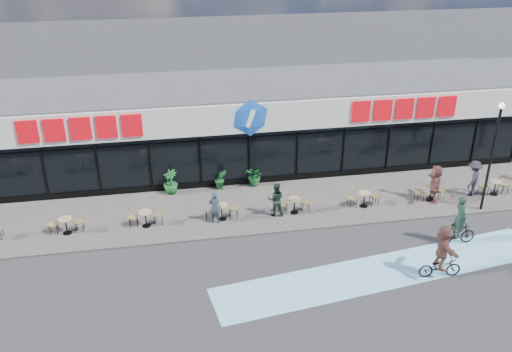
{
  "coord_description": "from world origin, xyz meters",
  "views": [
    {
      "loc": [
        -4.21,
        -17.97,
        12.68
      ],
      "look_at": [
        -0.3,
        3.5,
        2.19
      ],
      "focal_mm": 38.0,
      "sensor_mm": 36.0,
      "label": 1
    }
  ],
  "objects_px": {
    "potted_plant_left": "(170,182)",
    "potted_plant_mid": "(221,179)",
    "lamp_post": "(493,148)",
    "cyclist_b": "(458,227)",
    "patron_right": "(276,199)",
    "cyclist_a": "(442,254)",
    "patron_left": "(215,208)",
    "potted_plant_right": "(255,176)",
    "pedestrian_c": "(473,178)",
    "pedestrian_a": "(435,183)"
  },
  "relations": [
    {
      "from": "potted_plant_left",
      "to": "potted_plant_mid",
      "type": "distance_m",
      "value": 2.53
    },
    {
      "from": "lamp_post",
      "to": "cyclist_b",
      "type": "relative_size",
      "value": 2.31
    },
    {
      "from": "patron_right",
      "to": "cyclist_a",
      "type": "bearing_deg",
      "value": 141.12
    },
    {
      "from": "patron_left",
      "to": "cyclist_b",
      "type": "xyz_separation_m",
      "value": [
        9.94,
        -3.49,
        -0.01
      ]
    },
    {
      "from": "potted_plant_right",
      "to": "pedestrian_c",
      "type": "height_order",
      "value": "pedestrian_c"
    },
    {
      "from": "pedestrian_c",
      "to": "cyclist_a",
      "type": "height_order",
      "value": "cyclist_a"
    },
    {
      "from": "potted_plant_mid",
      "to": "pedestrian_c",
      "type": "relative_size",
      "value": 0.59
    },
    {
      "from": "patron_left",
      "to": "pedestrian_a",
      "type": "distance_m",
      "value": 10.71
    },
    {
      "from": "potted_plant_left",
      "to": "patron_left",
      "type": "height_order",
      "value": "patron_left"
    },
    {
      "from": "potted_plant_mid",
      "to": "potted_plant_left",
      "type": "bearing_deg",
      "value": -179.14
    },
    {
      "from": "potted_plant_right",
      "to": "patron_right",
      "type": "height_order",
      "value": "patron_right"
    },
    {
      "from": "potted_plant_left",
      "to": "patron_right",
      "type": "height_order",
      "value": "patron_right"
    },
    {
      "from": "lamp_post",
      "to": "cyclist_a",
      "type": "bearing_deg",
      "value": -134.91
    },
    {
      "from": "pedestrian_c",
      "to": "lamp_post",
      "type": "bearing_deg",
      "value": 34.6
    },
    {
      "from": "lamp_post",
      "to": "pedestrian_c",
      "type": "bearing_deg",
      "value": 79.04
    },
    {
      "from": "potted_plant_right",
      "to": "cyclist_b",
      "type": "relative_size",
      "value": 0.46
    },
    {
      "from": "potted_plant_mid",
      "to": "patron_left",
      "type": "xyz_separation_m",
      "value": [
        -0.66,
        -3.32,
        0.23
      ]
    },
    {
      "from": "cyclist_b",
      "to": "pedestrian_c",
      "type": "bearing_deg",
      "value": 53.08
    },
    {
      "from": "potted_plant_mid",
      "to": "patron_right",
      "type": "bearing_deg",
      "value": -55.26
    },
    {
      "from": "potted_plant_left",
      "to": "pedestrian_a",
      "type": "bearing_deg",
      "value": -13.94
    },
    {
      "from": "patron_left",
      "to": "cyclist_a",
      "type": "relative_size",
      "value": 0.67
    },
    {
      "from": "potted_plant_right",
      "to": "pedestrian_a",
      "type": "height_order",
      "value": "pedestrian_a"
    },
    {
      "from": "pedestrian_a",
      "to": "cyclist_a",
      "type": "relative_size",
      "value": 0.84
    },
    {
      "from": "pedestrian_a",
      "to": "pedestrian_c",
      "type": "relative_size",
      "value": 1.03
    },
    {
      "from": "potted_plant_left",
      "to": "patron_right",
      "type": "xyz_separation_m",
      "value": [
        4.7,
        -3.1,
        0.18
      ]
    },
    {
      "from": "potted_plant_left",
      "to": "potted_plant_mid",
      "type": "height_order",
      "value": "potted_plant_left"
    },
    {
      "from": "lamp_post",
      "to": "cyclist_a",
      "type": "relative_size",
      "value": 2.33
    },
    {
      "from": "cyclist_a",
      "to": "potted_plant_mid",
      "type": "bearing_deg",
      "value": 130.14
    },
    {
      "from": "cyclist_a",
      "to": "cyclist_b",
      "type": "distance_m",
      "value": 2.73
    },
    {
      "from": "lamp_post",
      "to": "cyclist_a",
      "type": "distance_m",
      "value": 6.7
    },
    {
      "from": "patron_right",
      "to": "potted_plant_mid",
      "type": "bearing_deg",
      "value": -46.94
    },
    {
      "from": "potted_plant_right",
      "to": "cyclist_a",
      "type": "distance_m",
      "value": 10.55
    },
    {
      "from": "patron_left",
      "to": "pedestrian_a",
      "type": "height_order",
      "value": "pedestrian_a"
    },
    {
      "from": "patron_left",
      "to": "potted_plant_mid",
      "type": "bearing_deg",
      "value": -79.01
    },
    {
      "from": "pedestrian_c",
      "to": "cyclist_b",
      "type": "bearing_deg",
      "value": 8.64
    },
    {
      "from": "pedestrian_a",
      "to": "pedestrian_c",
      "type": "distance_m",
      "value": 2.17
    },
    {
      "from": "pedestrian_c",
      "to": "cyclist_b",
      "type": "distance_m",
      "value": 4.86
    },
    {
      "from": "patron_left",
      "to": "cyclist_b",
      "type": "height_order",
      "value": "cyclist_b"
    },
    {
      "from": "potted_plant_mid",
      "to": "cyclist_a",
      "type": "relative_size",
      "value": 0.47
    },
    {
      "from": "potted_plant_mid",
      "to": "potted_plant_right",
      "type": "distance_m",
      "value": 1.79
    },
    {
      "from": "potted_plant_left",
      "to": "potted_plant_mid",
      "type": "bearing_deg",
      "value": 0.86
    },
    {
      "from": "potted_plant_right",
      "to": "patron_left",
      "type": "distance_m",
      "value": 4.18
    },
    {
      "from": "cyclist_a",
      "to": "cyclist_b",
      "type": "height_order",
      "value": "cyclist_b"
    },
    {
      "from": "patron_left",
      "to": "pedestrian_a",
      "type": "xyz_separation_m",
      "value": [
        10.7,
        0.17,
        0.18
      ]
    },
    {
      "from": "pedestrian_a",
      "to": "pedestrian_c",
      "type": "height_order",
      "value": "pedestrian_a"
    },
    {
      "from": "patron_right",
      "to": "patron_left",
      "type": "bearing_deg",
      "value": 11.99
    },
    {
      "from": "potted_plant_left",
      "to": "patron_left",
      "type": "relative_size",
      "value": 0.82
    },
    {
      "from": "patron_right",
      "to": "cyclist_b",
      "type": "height_order",
      "value": "cyclist_b"
    },
    {
      "from": "pedestrian_c",
      "to": "patron_left",
      "type": "bearing_deg",
      "value": -42.67
    },
    {
      "from": "lamp_post",
      "to": "pedestrian_c",
      "type": "distance_m",
      "value": 2.64
    }
  ]
}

